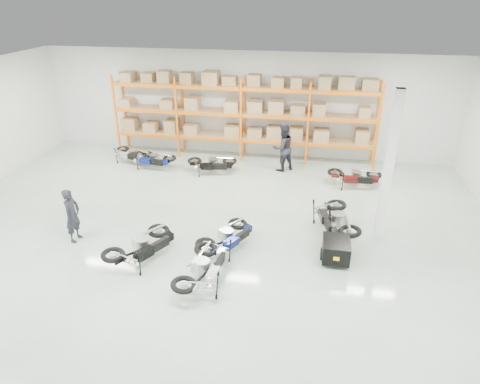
% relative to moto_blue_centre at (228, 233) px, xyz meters
% --- Properties ---
extents(room, '(18.00, 18.00, 18.00)m').
position_rel_moto_blue_centre_xyz_m(room, '(-0.86, 0.96, 1.72)').
color(room, '#B5CAB9').
rests_on(room, ground).
extents(pallet_rack, '(11.28, 0.98, 3.62)m').
position_rel_moto_blue_centre_xyz_m(pallet_rack, '(-0.86, 7.41, 1.73)').
color(pallet_rack, orange).
rests_on(pallet_rack, ground).
extents(structural_column, '(0.25, 0.25, 4.50)m').
position_rel_moto_blue_centre_xyz_m(structural_column, '(4.34, 1.46, 1.72)').
color(structural_column, white).
rests_on(structural_column, ground).
extents(moto_blue_centre, '(1.57, 1.92, 1.12)m').
position_rel_moto_blue_centre_xyz_m(moto_blue_centre, '(0.00, 0.00, 0.00)').
color(moto_blue_centre, '#060E45').
rests_on(moto_blue_centre, ground).
extents(moto_silver_left, '(1.10, 1.96, 1.22)m').
position_rel_moto_blue_centre_xyz_m(moto_silver_left, '(-0.27, -1.65, 0.05)').
color(moto_silver_left, '#AAABB0').
rests_on(moto_silver_left, ground).
extents(moto_black_far_left, '(1.74, 2.12, 1.23)m').
position_rel_moto_blue_centre_xyz_m(moto_black_far_left, '(-2.20, -0.96, 0.05)').
color(moto_black_far_left, black).
rests_on(moto_black_far_left, ground).
extents(moto_touring_right, '(1.38, 2.13, 1.27)m').
position_rel_moto_blue_centre_xyz_m(moto_touring_right, '(3.04, 1.52, 0.07)').
color(moto_touring_right, black).
rests_on(moto_touring_right, ground).
extents(trailer, '(0.82, 1.55, 0.65)m').
position_rel_moto_blue_centre_xyz_m(trailer, '(3.04, -0.08, -0.15)').
color(trailer, black).
rests_on(trailer, ground).
extents(moto_back_a, '(1.77, 1.05, 1.08)m').
position_rel_moto_blue_centre_xyz_m(moto_back_a, '(-4.35, 5.51, -0.02)').
color(moto_back_a, navy).
rests_on(moto_back_a, ground).
extents(moto_back_b, '(1.80, 1.30, 1.05)m').
position_rel_moto_blue_centre_xyz_m(moto_back_b, '(-5.46, 5.93, -0.03)').
color(moto_back_b, '#9FA4A9').
rests_on(moto_back_b, ground).
extents(moto_back_c, '(1.84, 1.12, 1.12)m').
position_rel_moto_blue_centre_xyz_m(moto_back_c, '(-1.77, 5.40, 0.00)').
color(moto_back_c, black).
rests_on(moto_back_c, ground).
extents(moto_back_d, '(1.76, 0.92, 1.13)m').
position_rel_moto_blue_centre_xyz_m(moto_back_d, '(3.86, 5.07, 0.00)').
color(moto_back_d, '#410D0D').
rests_on(moto_back_d, ground).
extents(person_left, '(0.42, 0.62, 1.65)m').
position_rel_moto_blue_centre_xyz_m(person_left, '(-4.59, -0.30, 0.30)').
color(person_left, black).
rests_on(person_left, ground).
extents(person_back, '(1.20, 1.17, 1.95)m').
position_rel_moto_blue_centre_xyz_m(person_back, '(1.01, 6.21, 0.45)').
color(person_back, '#212129').
rests_on(person_back, ground).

